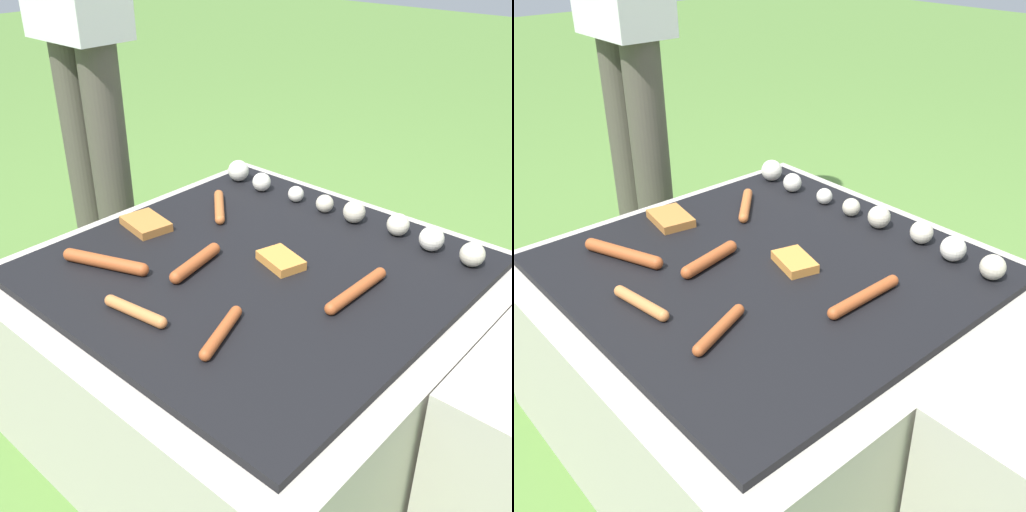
# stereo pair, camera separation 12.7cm
# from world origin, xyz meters

# --- Properties ---
(ground_plane) EXTENTS (14.00, 14.00, 0.00)m
(ground_plane) POSITION_xyz_m (0.00, 0.00, 0.00)
(ground_plane) COLOR #567F38
(grill) EXTENTS (0.92, 0.92, 0.43)m
(grill) POSITION_xyz_m (0.00, 0.00, 0.21)
(grill) COLOR #B2AA9E
(grill) RESTS_ON ground_plane
(sausage_mid_right) EXTENTS (0.13, 0.13, 0.02)m
(sausage_mid_right) POSITION_xyz_m (-0.25, 0.13, 0.45)
(sausage_mid_right) COLOR #B7602D
(sausage_mid_right) RESTS_ON grill
(sausage_back_center) EXTENTS (0.07, 0.15, 0.02)m
(sausage_back_center) POSITION_xyz_m (0.13, -0.23, 0.44)
(sausage_back_center) COLOR #A34C23
(sausage_back_center) RESTS_ON grill
(sausage_front_center) EXTENTS (0.02, 0.20, 0.02)m
(sausage_front_center) POSITION_xyz_m (0.23, 0.04, 0.45)
(sausage_front_center) COLOR #A34C23
(sausage_front_center) RESTS_ON grill
(sausage_back_right) EXTENTS (0.19, 0.09, 0.03)m
(sausage_back_right) POSITION_xyz_m (-0.23, -0.22, 0.45)
(sausage_back_right) COLOR #A34C23
(sausage_back_right) RESTS_ON grill
(sausage_front_right) EXTENTS (0.15, 0.04, 0.02)m
(sausage_front_right) POSITION_xyz_m (-0.04, -0.29, 0.44)
(sausage_front_right) COLOR #C6753D
(sausage_front_right) RESTS_ON grill
(sausage_back_left) EXTENTS (0.05, 0.16, 0.03)m
(sausage_back_left) POSITION_xyz_m (-0.08, -0.10, 0.45)
(sausage_back_left) COLOR #A34C23
(sausage_back_left) RESTS_ON grill
(bread_slice_left) EXTENTS (0.13, 0.10, 0.02)m
(bread_slice_left) POSITION_xyz_m (-0.31, -0.05, 0.44)
(bread_slice_left) COLOR #B27033
(bread_slice_left) RESTS_ON grill
(bread_slice_right) EXTENTS (0.11, 0.09, 0.02)m
(bread_slice_right) POSITION_xyz_m (0.04, 0.03, 0.44)
(bread_slice_right) COLOR #D18438
(bread_slice_right) RESTS_ON grill
(mushroom_row) EXTENTS (0.74, 0.07, 0.06)m
(mushroom_row) POSITION_xyz_m (0.01, 0.31, 0.46)
(mushroom_row) COLOR silver
(mushroom_row) RESTS_ON grill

